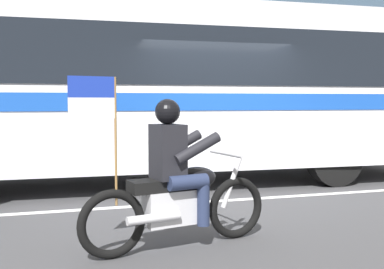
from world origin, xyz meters
The scene contains 6 objects.
ground_plane centered at (0.00, 0.00, 0.00)m, with size 60.00×60.00×0.00m, color #3D3D3F.
sidewalk_curb centered at (0.00, 5.10, 0.07)m, with size 28.00×3.80×0.15m, color #B7B2A8.
lane_center_stripe centered at (0.00, -0.60, 0.00)m, with size 26.60×0.14×0.01m, color silver.
transit_bus centered at (-0.67, 1.19, 1.88)m, with size 10.76×2.95×3.22m.
motorcycle_with_rider centered at (-1.37, -2.60, 0.67)m, with size 2.16×0.77×1.78m.
fire_hydrant centered at (0.25, 4.34, 0.52)m, with size 0.22×0.30×0.75m.
Camera 1 is at (-2.52, -7.16, 1.54)m, focal length 42.69 mm.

